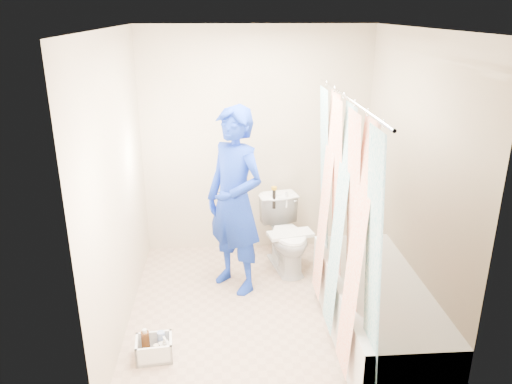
{
  "coord_description": "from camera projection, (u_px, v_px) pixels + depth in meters",
  "views": [
    {
      "loc": [
        -0.36,
        -3.81,
        2.54
      ],
      "look_at": [
        -0.06,
        0.43,
        0.97
      ],
      "focal_mm": 35.0,
      "sensor_mm": 36.0,
      "label": 1
    }
  ],
  "objects": [
    {
      "name": "wall_right",
      "position": [
        411.0,
        180.0,
        4.13
      ],
      "size": [
        0.02,
        2.6,
        2.4
      ],
      "primitive_type": "cube",
      "color": "#BCAC90",
      "rests_on": "ground"
    },
    {
      "name": "shower_curtain",
      "position": [
        341.0,
        223.0,
        3.75
      ],
      "size": [
        0.06,
        1.75,
        1.8
      ],
      "primitive_type": "cube",
      "color": "white",
      "rests_on": "curtain_rod"
    },
    {
      "name": "plumber",
      "position": [
        235.0,
        201.0,
        4.56
      ],
      "size": [
        0.75,
        0.75,
        1.76
      ],
      "primitive_type": "imported",
      "rotation": [
        0.0,
        0.0,
        -0.81
      ],
      "color": "navy",
      "rests_on": "ground"
    },
    {
      "name": "wall_left",
      "position": [
        117.0,
        187.0,
        3.97
      ],
      "size": [
        0.02,
        2.6,
        2.4
      ],
      "primitive_type": "cube",
      "color": "#BCAC90",
      "rests_on": "ground"
    },
    {
      "name": "wall_back",
      "position": [
        256.0,
        143.0,
        5.27
      ],
      "size": [
        2.4,
        0.02,
        2.4
      ],
      "primitive_type": "cube",
      "color": "#BCAC90",
      "rests_on": "ground"
    },
    {
      "name": "floor",
      "position": [
        266.0,
        310.0,
        4.46
      ],
      "size": [
        2.6,
        2.6,
        0.0
      ],
      "primitive_type": "plane",
      "color": "tan",
      "rests_on": "ground"
    },
    {
      "name": "toilet",
      "position": [
        287.0,
        235.0,
        5.09
      ],
      "size": [
        0.54,
        0.78,
        0.73
      ],
      "primitive_type": "imported",
      "rotation": [
        0.0,
        0.0,
        0.2
      ],
      "color": "white",
      "rests_on": "ground"
    },
    {
      "name": "bathtub",
      "position": [
        376.0,
        307.0,
        4.03
      ],
      "size": [
        0.7,
        1.75,
        0.5
      ],
      "color": "white",
      "rests_on": "ground"
    },
    {
      "name": "ceiling",
      "position": [
        269.0,
        28.0,
        3.63
      ],
      "size": [
        2.4,
        2.6,
        0.02
      ],
      "primitive_type": "cube",
      "color": "white",
      "rests_on": "wall_back"
    },
    {
      "name": "curtain_rod",
      "position": [
        349.0,
        99.0,
        3.43
      ],
      "size": [
        0.02,
        1.9,
        0.02
      ],
      "primitive_type": "cylinder",
      "rotation": [
        1.57,
        0.0,
        0.0
      ],
      "color": "silver",
      "rests_on": "wall_back"
    },
    {
      "name": "wall_front",
      "position": [
        288.0,
        259.0,
        2.83
      ],
      "size": [
        2.4,
        0.02,
        2.4
      ],
      "primitive_type": "cube",
      "color": "#BCAC90",
      "rests_on": "ground"
    },
    {
      "name": "cleaning_caddy",
      "position": [
        156.0,
        349.0,
        3.83
      ],
      "size": [
        0.29,
        0.25,
        0.21
      ],
      "rotation": [
        0.0,
        0.0,
        0.1
      ],
      "color": "white",
      "rests_on": "ground"
    },
    {
      "name": "tank_internals",
      "position": [
        277.0,
        197.0,
        5.13
      ],
      "size": [
        0.18,
        0.07,
        0.24
      ],
      "color": "black",
      "rests_on": "toilet"
    },
    {
      "name": "tank_lid",
      "position": [
        290.0,
        234.0,
        4.96
      ],
      "size": [
        0.48,
        0.28,
        0.03
      ],
      "primitive_type": "cube",
      "rotation": [
        0.0,
        0.0,
        0.2
      ],
      "color": "white",
      "rests_on": "toilet"
    }
  ]
}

